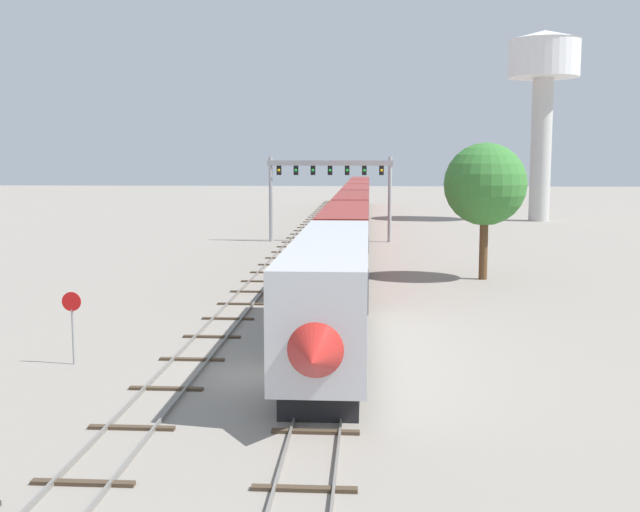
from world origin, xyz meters
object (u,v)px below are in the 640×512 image
at_px(stop_sign, 72,317).
at_px(trackside_tree_left, 485,185).
at_px(passenger_train, 354,211).
at_px(signal_gantry, 330,179).
at_px(water_tower, 544,74).

bearing_deg(stop_sign, trackside_tree_left, 50.21).
relative_size(passenger_train, trackside_tree_left, 13.08).
relative_size(stop_sign, trackside_tree_left, 0.32).
height_order(passenger_train, signal_gantry, signal_gantry).
height_order(water_tower, stop_sign, water_tower).
xyz_separation_m(signal_gantry, water_tower, (25.65, 27.01, 12.50)).
height_order(signal_gantry, water_tower, water_tower).
bearing_deg(water_tower, passenger_train, -137.67).
relative_size(water_tower, stop_sign, 8.33).
relative_size(passenger_train, stop_sign, 41.14).
bearing_deg(signal_gantry, passenger_train, 68.43).
distance_m(passenger_train, stop_sign, 52.70).
xyz_separation_m(passenger_train, signal_gantry, (-2.25, -5.69, 3.45)).
bearing_deg(passenger_train, trackside_tree_left, -72.35).
xyz_separation_m(passenger_train, trackside_tree_left, (9.15, -28.75, 3.69)).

